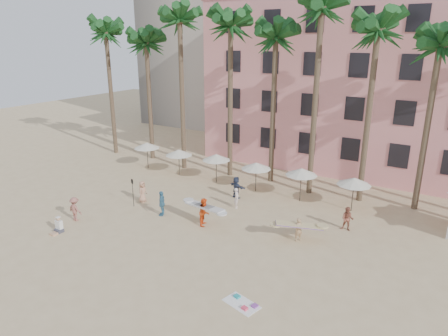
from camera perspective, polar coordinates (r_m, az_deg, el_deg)
name	(u,v)px	position (r m, az deg, el deg)	size (l,w,h in m)	color
ground	(173,261)	(24.03, -7.26, -13.05)	(120.00, 120.00, 0.00)	#D1B789
pink_hotel	(395,86)	(42.56, 23.29, 10.77)	(35.00, 14.00, 16.00)	pink
palm_row	(291,30)	(33.37, 9.60, 18.88)	(44.40, 5.40, 16.30)	brown
umbrella_row	(235,161)	(34.15, 1.63, 0.99)	(22.50, 2.70, 2.73)	#332B23
beach_towel	(243,303)	(20.57, 2.69, -18.77)	(2.00, 1.43, 0.14)	white
carrier_yellow	(299,228)	(26.00, 10.65, -8.40)	(2.95, 2.03, 1.56)	tan
carrier_white	(204,211)	(27.62, -2.81, -6.14)	(3.36, 1.43, 1.96)	#FD561A
beachgoers	(192,200)	(29.93, -4.66, -4.55)	(17.84, 10.45, 1.88)	teal
paddle	(133,189)	(31.16, -12.92, -2.98)	(0.18, 0.04, 2.23)	black
seated_man	(58,227)	(29.00, -22.60, -7.82)	(0.48, 0.84, 1.10)	#3F3F4C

